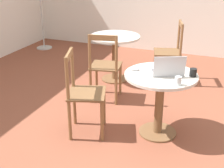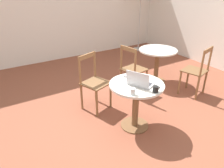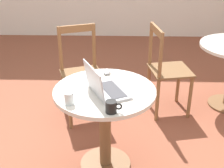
{
  "view_description": "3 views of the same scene",
  "coord_description": "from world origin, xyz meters",
  "px_view_note": "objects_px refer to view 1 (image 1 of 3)",
  "views": [
    {
      "loc": [
        -2.8,
        -0.83,
        1.86
      ],
      "look_at": [
        0.03,
        0.28,
        0.56
      ],
      "focal_mm": 50.0,
      "sensor_mm": 36.0,
      "label": 1
    },
    {
      "loc": [
        -1.52,
        -2.3,
        2.02
      ],
      "look_at": [
        0.04,
        0.25,
        0.53
      ],
      "focal_mm": 35.0,
      "sensor_mm": 36.0,
      "label": 2
    },
    {
      "loc": [
        0.26,
        -2.22,
        1.76
      ],
      "look_at": [
        0.2,
        0.11,
        0.59
      ],
      "focal_mm": 50.0,
      "sensor_mm": 36.0,
      "label": 3
    }
  ],
  "objects_px": {
    "chair_mid_front": "(170,53)",
    "chair_mid_left": "(105,67)",
    "laptop": "(167,70)",
    "mouse": "(135,69)",
    "cafe_table_mid": "(115,47)",
    "chair_near_back": "(83,94)",
    "cafe_table_near": "(160,90)",
    "mug": "(193,72)",
    "drinking_glass": "(178,81)"
  },
  "relations": [
    {
      "from": "chair_mid_front",
      "to": "laptop",
      "type": "relative_size",
      "value": 2.35
    },
    {
      "from": "cafe_table_mid",
      "to": "chair_near_back",
      "type": "distance_m",
      "value": 1.59
    },
    {
      "from": "cafe_table_mid",
      "to": "mug",
      "type": "bearing_deg",
      "value": -133.3
    },
    {
      "from": "chair_mid_front",
      "to": "laptop",
      "type": "xyz_separation_m",
      "value": [
        -1.53,
        -0.27,
        0.28
      ]
    },
    {
      "from": "chair_mid_left",
      "to": "mug",
      "type": "xyz_separation_m",
      "value": [
        -0.52,
        -1.18,
        0.28
      ]
    },
    {
      "from": "cafe_table_near",
      "to": "mouse",
      "type": "relative_size",
      "value": 7.54
    },
    {
      "from": "mug",
      "to": "cafe_table_mid",
      "type": "bearing_deg",
      "value": 46.7
    },
    {
      "from": "laptop",
      "to": "mug",
      "type": "height_order",
      "value": "laptop"
    },
    {
      "from": "cafe_table_near",
      "to": "chair_mid_front",
      "type": "bearing_deg",
      "value": 7.75
    },
    {
      "from": "cafe_table_mid",
      "to": "mouse",
      "type": "distance_m",
      "value": 1.5
    },
    {
      "from": "cafe_table_mid",
      "to": "chair_mid_left",
      "type": "relative_size",
      "value": 0.81
    },
    {
      "from": "cafe_table_mid",
      "to": "drinking_glass",
      "type": "height_order",
      "value": "drinking_glass"
    },
    {
      "from": "chair_near_back",
      "to": "mug",
      "type": "bearing_deg",
      "value": -72.93
    },
    {
      "from": "chair_near_back",
      "to": "mouse",
      "type": "bearing_deg",
      "value": -60.41
    },
    {
      "from": "mug",
      "to": "drinking_glass",
      "type": "bearing_deg",
      "value": 161.07
    },
    {
      "from": "chair_mid_left",
      "to": "mouse",
      "type": "xyz_separation_m",
      "value": [
        -0.57,
        -0.58,
        0.25
      ]
    },
    {
      "from": "cafe_table_near",
      "to": "mug",
      "type": "distance_m",
      "value": 0.38
    },
    {
      "from": "chair_near_back",
      "to": "mouse",
      "type": "relative_size",
      "value": 9.26
    },
    {
      "from": "mug",
      "to": "drinking_glass",
      "type": "relative_size",
      "value": 1.26
    },
    {
      "from": "mouse",
      "to": "chair_mid_front",
      "type": "bearing_deg",
      "value": -2.83
    },
    {
      "from": "cafe_table_mid",
      "to": "chair_mid_left",
      "type": "height_order",
      "value": "chair_mid_left"
    },
    {
      "from": "laptop",
      "to": "drinking_glass",
      "type": "distance_m",
      "value": 0.28
    },
    {
      "from": "chair_near_back",
      "to": "chair_mid_front",
      "type": "height_order",
      "value": "same"
    },
    {
      "from": "mouse",
      "to": "laptop",
      "type": "bearing_deg",
      "value": -90.0
    },
    {
      "from": "cafe_table_mid",
      "to": "chair_near_back",
      "type": "xyz_separation_m",
      "value": [
        -1.57,
        -0.24,
        -0.06
      ]
    },
    {
      "from": "chair_mid_left",
      "to": "laptop",
      "type": "relative_size",
      "value": 2.35
    },
    {
      "from": "chair_near_back",
      "to": "mug",
      "type": "xyz_separation_m",
      "value": [
        0.33,
        -1.08,
        0.28
      ]
    },
    {
      "from": "cafe_table_mid",
      "to": "mouse",
      "type": "relative_size",
      "value": 7.54
    },
    {
      "from": "laptop",
      "to": "mug",
      "type": "distance_m",
      "value": 0.26
    },
    {
      "from": "mouse",
      "to": "drinking_glass",
      "type": "relative_size",
      "value": 1.17
    },
    {
      "from": "chair_mid_left",
      "to": "laptop",
      "type": "xyz_separation_m",
      "value": [
        -0.57,
        -0.93,
        0.28
      ]
    },
    {
      "from": "laptop",
      "to": "mouse",
      "type": "distance_m",
      "value": 0.34
    },
    {
      "from": "chair_mid_front",
      "to": "chair_mid_left",
      "type": "bearing_deg",
      "value": 145.35
    },
    {
      "from": "cafe_table_near",
      "to": "cafe_table_mid",
      "type": "xyz_separation_m",
      "value": [
        1.3,
        1.01,
        0.0
      ]
    },
    {
      "from": "chair_mid_front",
      "to": "chair_near_back",
      "type": "bearing_deg",
      "value": 162.74
    },
    {
      "from": "mouse",
      "to": "chair_mid_left",
      "type": "bearing_deg",
      "value": 45.5
    },
    {
      "from": "cafe_table_mid",
      "to": "mug",
      "type": "height_order",
      "value": "mug"
    },
    {
      "from": "chair_mid_front",
      "to": "laptop",
      "type": "bearing_deg",
      "value": -170.08
    },
    {
      "from": "cafe_table_mid",
      "to": "laptop",
      "type": "relative_size",
      "value": 1.92
    },
    {
      "from": "laptop",
      "to": "mug",
      "type": "bearing_deg",
      "value": -77.46
    },
    {
      "from": "cafe_table_near",
      "to": "drinking_glass",
      "type": "xyz_separation_m",
      "value": [
        -0.23,
        -0.21,
        0.22
      ]
    },
    {
      "from": "laptop",
      "to": "mouse",
      "type": "relative_size",
      "value": 3.94
    },
    {
      "from": "chair_near_back",
      "to": "chair_mid_front",
      "type": "xyz_separation_m",
      "value": [
        1.8,
        -0.56,
        0.0
      ]
    },
    {
      "from": "chair_near_back",
      "to": "chair_mid_left",
      "type": "xyz_separation_m",
      "value": [
        0.85,
        0.1,
        0.0
      ]
    },
    {
      "from": "laptop",
      "to": "chair_near_back",
      "type": "bearing_deg",
      "value": 108.4
    },
    {
      "from": "cafe_table_near",
      "to": "chair_near_back",
      "type": "xyz_separation_m",
      "value": [
        -0.27,
        0.77,
        -0.06
      ]
    },
    {
      "from": "cafe_table_near",
      "to": "cafe_table_mid",
      "type": "bearing_deg",
      "value": 37.74
    },
    {
      "from": "cafe_table_mid",
      "to": "chair_mid_left",
      "type": "bearing_deg",
      "value": -169.1
    },
    {
      "from": "mug",
      "to": "chair_mid_left",
      "type": "bearing_deg",
      "value": 66.27
    },
    {
      "from": "chair_near_back",
      "to": "laptop",
      "type": "relative_size",
      "value": 2.35
    }
  ]
}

